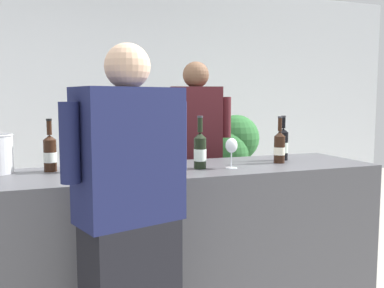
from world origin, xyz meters
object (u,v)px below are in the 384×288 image
Objects in this scene: person_server at (196,172)px; potted_shrub at (231,163)px; wine_bottle_4 at (279,147)px; wine_glass at (231,147)px; wine_bottle_5 at (88,152)px; wine_bottle_3 at (200,150)px; wine_bottle_1 at (50,153)px; wine_bottle_6 at (146,147)px; wine_bottle_2 at (148,150)px; wine_bottle_0 at (283,144)px; person_guest at (130,239)px.

person_server reaches higher than potted_shrub.
wine_glass is (-0.40, -0.09, 0.02)m from wine_bottle_4.
wine_bottle_3 is at bearing -11.58° from wine_bottle_5.
wine_bottle_1 is 0.23m from wine_bottle_5.
wine_bottle_3 is at bearing 163.61° from wine_glass.
wine_bottle_6 reaches higher than potted_shrub.
wine_bottle_2 is 0.20× the size of person_server.
wine_bottle_4 is 0.90m from wine_bottle_6.
wine_bottle_0 is 0.25× the size of potted_shrub.
wine_bottle_1 is 1.66× the size of wine_glass.
wine_bottle_3 is 0.20× the size of person_guest.
wine_glass is (0.51, -0.11, 0.01)m from wine_bottle_2.
wine_bottle_4 is 1.46m from potted_shrub.
wine_bottle_0 is 1.01m from wine_bottle_2.
person_guest is at bearing -70.86° from wine_bottle_1.
wine_bottle_2 reaches higher than wine_bottle_3.
wine_bottle_6 is 0.77m from person_server.
person_guest is (-0.84, -1.36, -0.04)m from person_server.
wine_bottle_4 is at bearing -4.70° from wine_bottle_5.
person_server is (0.53, 0.48, -0.28)m from wine_bottle_6.
wine_bottle_0 is 0.18× the size of person_server.
wine_bottle_6 is at bearing 78.37° from wine_bottle_2.
wine_bottle_3 is 0.91m from person_guest.
potted_shrub is (1.57, 1.29, -0.33)m from wine_bottle_5.
wine_bottle_3 is at bearing -9.46° from wine_bottle_2.
person_server is at bearing 70.81° from wine_bottle_3.
wine_bottle_3 reaches higher than wine_glass.
wine_bottle_4 is at bearing -131.75° from wine_bottle_0.
wine_bottle_0 is at bearing 21.48° from wine_glass.
wine_bottle_0 is 0.70m from wine_bottle_3.
wine_bottle_5 is 1.13m from person_server.
wine_bottle_3 is 0.59m from wine_bottle_4.
wine_bottle_1 is 0.60m from wine_bottle_6.
wine_bottle_4 is (-0.10, -0.11, -0.00)m from wine_bottle_0.
wine_bottle_2 reaches higher than wine_bottle_4.
wine_bottle_2 is at bearing 68.63° from person_guest.
wine_bottle_1 is at bearing 177.09° from wine_bottle_0.
wine_bottle_6 is at bearing 70.71° from person_guest.
potted_shrub reaches higher than wine_glass.
wine_bottle_4 is (0.91, -0.02, -0.01)m from wine_bottle_2.
wine_glass is at bearing -12.66° from wine_bottle_5.
person_guest reaches higher than wine_bottle_4.
wine_glass is 1.68m from potted_shrub.
wine_bottle_3 is at bearing -168.42° from wine_bottle_0.
wine_bottle_2 is 1.81× the size of wine_glass.
wine_glass is at bearing -94.74° from person_server.
wine_bottle_3 is 1.04× the size of wine_bottle_4.
wine_bottle_3 is 0.26× the size of potted_shrub.
wine_bottle_5 is 0.19× the size of person_server.
wine_bottle_3 reaches higher than wine_bottle_4.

